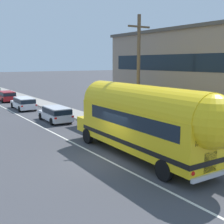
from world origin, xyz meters
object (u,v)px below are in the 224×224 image
car_second (24,103)px  car_third (7,95)px  utility_pole (138,76)px  car_lead (56,113)px  painted_bus (147,119)px

car_second → car_third: (0.22, 8.44, -0.00)m
utility_pole → car_lead: bearing=106.9°
car_lead → utility_pole: bearing=-73.1°
car_second → car_third: bearing=88.5°
utility_pole → car_third: utility_pole is taller
car_lead → car_third: same height
painted_bus → car_third: size_ratio=2.50×
painted_bus → car_third: painted_bus is taller
painted_bus → car_lead: bearing=89.9°
utility_pole → car_second: size_ratio=1.74×
utility_pole → car_second: (-2.86, 17.14, -3.63)m
car_second → painted_bus: bearing=-89.4°
car_second → car_third: same height
car_third → car_second: bearing=-91.5°
utility_pole → car_second: 17.75m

